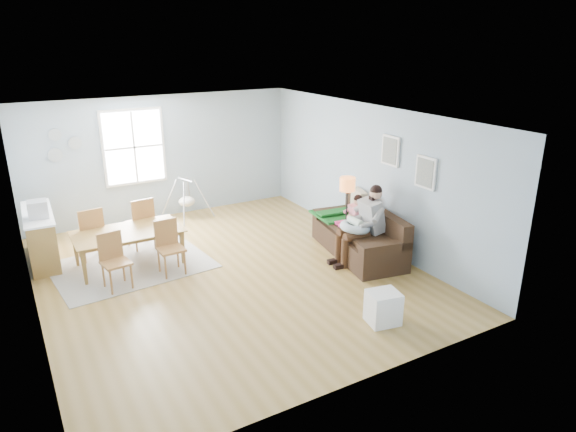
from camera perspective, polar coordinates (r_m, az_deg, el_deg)
room at (r=8.26m, az=-7.32°, el=9.00°), size 8.40×9.40×3.90m
window at (r=11.48m, az=-16.77°, el=7.35°), size 1.32×0.08×1.62m
pictures at (r=9.11m, az=13.12°, el=5.95°), size 0.05×1.34×0.74m
wall_plates at (r=11.23m, az=-23.85°, el=7.20°), size 0.67×0.02×0.66m
sofa at (r=9.71m, az=8.11°, el=-2.42°), size 1.29×2.31×0.88m
green_throw at (r=10.19m, az=5.85°, el=0.23°), size 1.07×0.93×0.04m
beige_pillow at (r=10.12m, az=7.87°, el=1.46°), size 0.29×0.54×0.52m
father at (r=9.23m, az=8.39°, el=-0.65°), size 1.02×0.49×1.42m
nursing_pillow at (r=9.18m, az=7.46°, el=-1.23°), size 0.59×0.57×0.22m
infant at (r=9.18m, az=7.36°, el=-0.56°), size 0.15×0.40×0.15m
toddler at (r=9.69m, az=7.23°, el=0.30°), size 0.56×0.31×0.86m
floor_lamp at (r=9.58m, az=6.61°, el=2.84°), size 0.29×0.29×1.42m
storage_cube at (r=7.53m, az=10.47°, el=-9.98°), size 0.50×0.46×0.48m
rug at (r=9.65m, az=-16.97°, el=-5.25°), size 2.79×2.23×0.01m
dining_table at (r=9.52m, az=-17.16°, el=-3.50°), size 1.86×1.05×0.65m
chair_sw at (r=8.75m, az=-18.82°, el=-4.33°), size 0.48×0.48×0.92m
chair_se at (r=9.02m, az=-13.11°, el=-2.97°), size 0.44×0.44×0.94m
chair_nw at (r=9.90m, az=-21.07°, el=-1.51°), size 0.50×0.50×1.00m
chair_ne at (r=10.13m, az=-15.96°, el=-0.40°), size 0.53×0.53×1.02m
counter at (r=10.27m, az=-25.74°, el=-2.05°), size 0.55×1.68×0.93m
monitor at (r=9.78m, az=-26.08°, el=0.68°), size 0.33×0.32×0.30m
baby_swing at (r=11.70m, az=-11.18°, el=1.68°), size 1.09×1.11×0.89m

